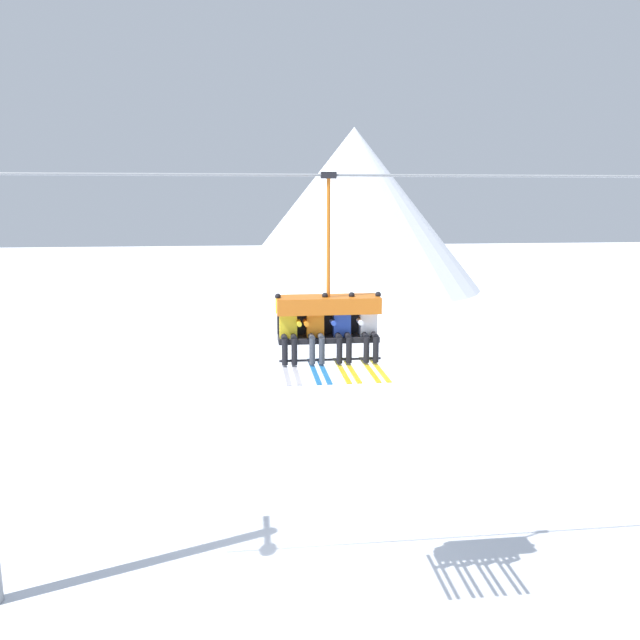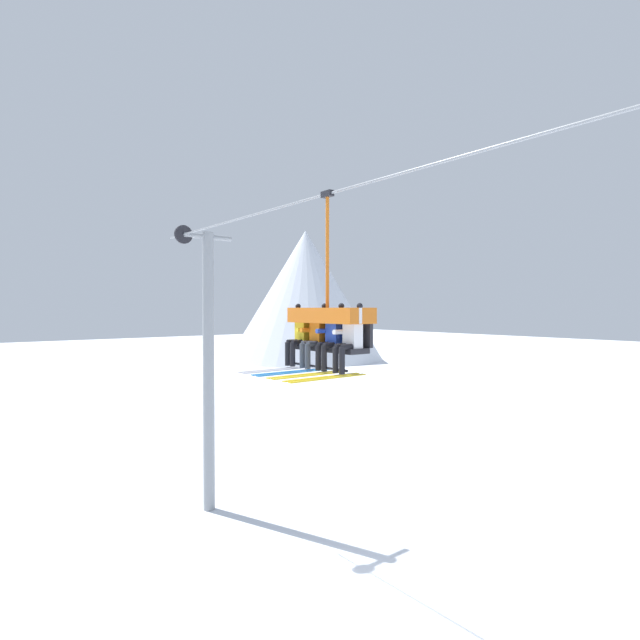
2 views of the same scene
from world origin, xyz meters
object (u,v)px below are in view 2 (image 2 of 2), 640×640
at_px(skier_yellow, 299,335).
at_px(skier_blue, 330,337).
at_px(skier_white, 348,339).
at_px(skier_orange, 314,336).
at_px(chairlift_chair, 330,321).
at_px(lift_tower_near, 208,364).

height_order(skier_yellow, skier_blue, same).
relative_size(skier_yellow, skier_white, 1.00).
distance_m(skier_orange, skier_blue, 0.51).
bearing_deg(skier_white, chairlift_chair, 164.34).
height_order(chairlift_chair, skier_white, chairlift_chair).
xyz_separation_m(skier_blue, skier_white, (0.51, 0.00, 0.00)).
bearing_deg(lift_tower_near, skier_yellow, -8.65).
relative_size(chairlift_chair, skier_white, 2.02).
bearing_deg(skier_orange, chairlift_chair, 40.56).
bearing_deg(chairlift_chair, skier_white, -15.66).
height_order(lift_tower_near, skier_white, lift_tower_near).
height_order(lift_tower_near, skier_blue, lift_tower_near).
bearing_deg(skier_orange, skier_blue, 0.00).
bearing_deg(skier_white, skier_blue, 180.00).
xyz_separation_m(chairlift_chair, skier_white, (0.76, -0.21, -0.30)).
bearing_deg(skier_blue, skier_white, 0.00).
bearing_deg(chairlift_chair, lift_tower_near, 174.06).
distance_m(chairlift_chair, skier_orange, 0.45).
bearing_deg(skier_orange, lift_tower_near, 172.01).
bearing_deg(lift_tower_near, skier_orange, -7.99).
relative_size(skier_orange, skier_white, 1.00).
distance_m(chairlift_chair, skier_blue, 0.45).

